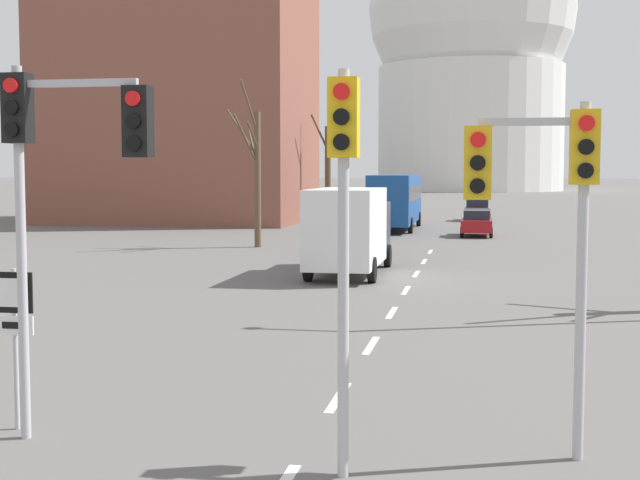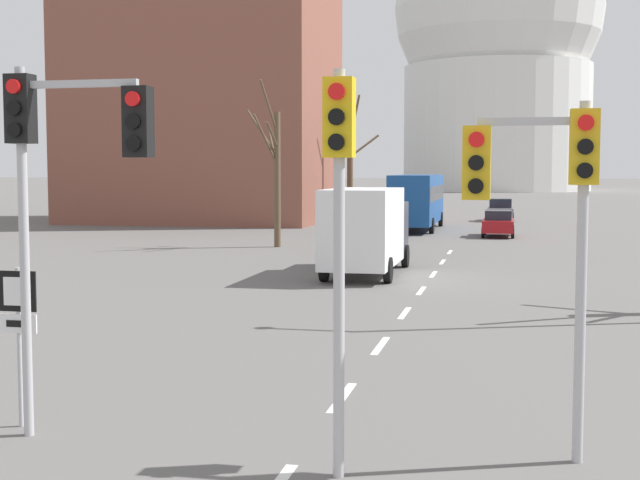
{
  "view_description": "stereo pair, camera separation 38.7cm",
  "coord_description": "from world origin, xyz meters",
  "px_view_note": "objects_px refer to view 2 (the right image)",
  "views": [
    {
      "loc": [
        2.32,
        -5.0,
        3.81
      ],
      "look_at": [
        0.08,
        7.34,
        2.82
      ],
      "focal_mm": 50.0,
      "sensor_mm": 36.0,
      "label": 1
    },
    {
      "loc": [
        2.7,
        -4.93,
        3.81
      ],
      "look_at": [
        0.08,
        7.34,
        2.82
      ],
      "focal_mm": 50.0,
      "sensor_mm": 36.0,
      "label": 2
    }
  ],
  "objects_px": {
    "route_sign_post": "(18,319)",
    "sedan_far_left": "(384,227)",
    "sedan_mid_centre": "(498,223)",
    "sedan_near_right": "(369,236)",
    "delivery_truck": "(366,228)",
    "city_bus": "(417,198)",
    "traffic_signal_near_right": "(545,191)",
    "sedan_near_left": "(501,210)",
    "traffic_signal_centre_tall": "(339,195)",
    "traffic_signal_near_left": "(61,158)"
  },
  "relations": [
    {
      "from": "sedan_near_left",
      "to": "sedan_far_left",
      "type": "xyz_separation_m",
      "value": [
        -5.93,
        -19.86,
        -0.08
      ]
    },
    {
      "from": "traffic_signal_near_left",
      "to": "sedan_near_right",
      "type": "xyz_separation_m",
      "value": [
        -0.21,
        29.06,
        -3.19
      ]
    },
    {
      "from": "sedan_near_left",
      "to": "city_bus",
      "type": "relative_size",
      "value": 0.36
    },
    {
      "from": "sedan_near_right",
      "to": "delivery_truck",
      "type": "xyz_separation_m",
      "value": [
        1.25,
        -8.62,
        0.92
      ]
    },
    {
      "from": "city_bus",
      "to": "traffic_signal_near_right",
      "type": "bearing_deg",
      "value": -82.11
    },
    {
      "from": "traffic_signal_near_left",
      "to": "route_sign_post",
      "type": "xyz_separation_m",
      "value": [
        -0.95,
        0.37,
        -2.36
      ]
    },
    {
      "from": "route_sign_post",
      "to": "sedan_near_left",
      "type": "relative_size",
      "value": 0.62
    },
    {
      "from": "sedan_near_left",
      "to": "delivery_truck",
      "type": "xyz_separation_m",
      "value": [
        -4.39,
        -35.68,
        0.87
      ]
    },
    {
      "from": "sedan_near_right",
      "to": "sedan_mid_centre",
      "type": "distance_m",
      "value": 12.55
    },
    {
      "from": "route_sign_post",
      "to": "sedan_far_left",
      "type": "distance_m",
      "value": 35.89
    },
    {
      "from": "traffic_signal_near_left",
      "to": "sedan_mid_centre",
      "type": "distance_m",
      "value": 40.74
    },
    {
      "from": "route_sign_post",
      "to": "city_bus",
      "type": "relative_size",
      "value": 0.22
    },
    {
      "from": "traffic_signal_centre_tall",
      "to": "traffic_signal_near_right",
      "type": "bearing_deg",
      "value": 25.82
    },
    {
      "from": "traffic_signal_centre_tall",
      "to": "city_bus",
      "type": "distance_m",
      "value": 46.11
    },
    {
      "from": "traffic_signal_near_left",
      "to": "traffic_signal_centre_tall",
      "type": "xyz_separation_m",
      "value": [
        4.08,
        -0.76,
        -0.47
      ]
    },
    {
      "from": "traffic_signal_near_right",
      "to": "traffic_signal_centre_tall",
      "type": "height_order",
      "value": "traffic_signal_centre_tall"
    },
    {
      "from": "sedan_mid_centre",
      "to": "sedan_near_left",
      "type": "bearing_deg",
      "value": 90.16
    },
    {
      "from": "sedan_near_right",
      "to": "traffic_signal_near_left",
      "type": "bearing_deg",
      "value": -89.58
    },
    {
      "from": "traffic_signal_near_right",
      "to": "traffic_signal_centre_tall",
      "type": "distance_m",
      "value": 2.74
    },
    {
      "from": "traffic_signal_near_right",
      "to": "sedan_near_left",
      "type": "height_order",
      "value": "traffic_signal_near_right"
    },
    {
      "from": "traffic_signal_near_left",
      "to": "sedan_near_right",
      "type": "bearing_deg",
      "value": 90.42
    },
    {
      "from": "traffic_signal_centre_tall",
      "to": "sedan_near_left",
      "type": "relative_size",
      "value": 1.3
    },
    {
      "from": "sedan_near_left",
      "to": "traffic_signal_centre_tall",
      "type": "bearing_deg",
      "value": -91.36
    },
    {
      "from": "traffic_signal_near_left",
      "to": "sedan_mid_centre",
      "type": "xyz_separation_m",
      "value": [
        5.47,
        40.24,
        -3.2
      ]
    },
    {
      "from": "route_sign_post",
      "to": "city_bus",
      "type": "bearing_deg",
      "value": 88.34
    },
    {
      "from": "sedan_near_left",
      "to": "city_bus",
      "type": "distance_m",
      "value": 12.13
    },
    {
      "from": "sedan_near_right",
      "to": "city_bus",
      "type": "xyz_separation_m",
      "value": [
        0.56,
        16.11,
        1.27
      ]
    },
    {
      "from": "traffic_signal_near_left",
      "to": "delivery_truck",
      "type": "bearing_deg",
      "value": 87.11
    },
    {
      "from": "city_bus",
      "to": "sedan_near_right",
      "type": "bearing_deg",
      "value": -92.0
    },
    {
      "from": "route_sign_post",
      "to": "sedan_near_left",
      "type": "xyz_separation_m",
      "value": [
        6.37,
        55.74,
        -0.79
      ]
    },
    {
      "from": "sedan_near_left",
      "to": "sedan_near_right",
      "type": "distance_m",
      "value": 27.64
    },
    {
      "from": "route_sign_post",
      "to": "sedan_near_left",
      "type": "height_order",
      "value": "route_sign_post"
    },
    {
      "from": "sedan_far_left",
      "to": "delivery_truck",
      "type": "relative_size",
      "value": 0.54
    },
    {
      "from": "traffic_signal_centre_tall",
      "to": "sedan_mid_centre",
      "type": "relative_size",
      "value": 1.23
    },
    {
      "from": "traffic_signal_centre_tall",
      "to": "sedan_near_right",
      "type": "relative_size",
      "value": 1.19
    },
    {
      "from": "sedan_mid_centre",
      "to": "route_sign_post",
      "type": "bearing_deg",
      "value": -99.14
    },
    {
      "from": "traffic_signal_near_right",
      "to": "sedan_mid_centre",
      "type": "distance_m",
      "value": 39.92
    },
    {
      "from": "route_sign_post",
      "to": "delivery_truck",
      "type": "xyz_separation_m",
      "value": [
        1.98,
        20.06,
        0.08
      ]
    },
    {
      "from": "traffic_signal_centre_tall",
      "to": "sedan_near_right",
      "type": "distance_m",
      "value": 30.25
    },
    {
      "from": "traffic_signal_centre_tall",
      "to": "sedan_mid_centre",
      "type": "xyz_separation_m",
      "value": [
        1.39,
        41.01,
        -2.73
      ]
    },
    {
      "from": "traffic_signal_near_left",
      "to": "city_bus",
      "type": "bearing_deg",
      "value": 89.56
    },
    {
      "from": "traffic_signal_near_right",
      "to": "city_bus",
      "type": "bearing_deg",
      "value": 97.89
    },
    {
      "from": "traffic_signal_near_right",
      "to": "city_bus",
      "type": "relative_size",
      "value": 0.43
    },
    {
      "from": "traffic_signal_near_right",
      "to": "sedan_near_left",
      "type": "bearing_deg",
      "value": 91.15
    },
    {
      "from": "route_sign_post",
      "to": "traffic_signal_near_right",
      "type": "bearing_deg",
      "value": 0.44
    },
    {
      "from": "traffic_signal_near_right",
      "to": "sedan_mid_centre",
      "type": "height_order",
      "value": "traffic_signal_near_right"
    },
    {
      "from": "sedan_far_left",
      "to": "city_bus",
      "type": "relative_size",
      "value": 0.36
    },
    {
      "from": "sedan_mid_centre",
      "to": "sedan_near_right",
      "type": "bearing_deg",
      "value": -116.94
    },
    {
      "from": "traffic_signal_near_left",
      "to": "traffic_signal_near_right",
      "type": "bearing_deg",
      "value": 3.77
    },
    {
      "from": "sedan_near_left",
      "to": "delivery_truck",
      "type": "distance_m",
      "value": 35.96
    }
  ]
}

